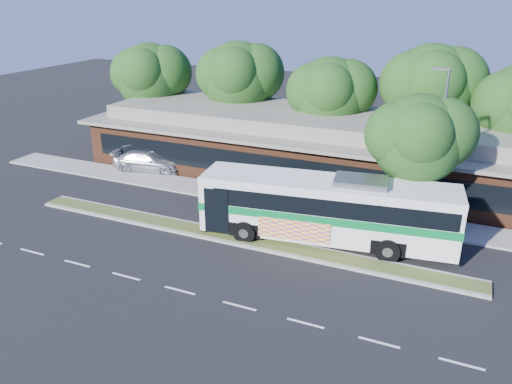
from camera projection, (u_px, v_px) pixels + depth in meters
ground at (229, 243)px, 26.94m from camera, size 120.00×120.00×0.00m
median_strip at (234, 237)px, 27.42m from camera, size 26.00×1.10×0.15m
sidewalk at (273, 200)px, 32.35m from camera, size 44.00×2.60×0.12m
parking_lot at (92, 152)px, 42.13m from camera, size 14.00×12.00×0.01m
plaza_building at (306, 143)px, 37.17m from camera, size 33.20×11.20×4.45m
lamp_post at (438, 147)px, 26.63m from camera, size 0.93×0.18×9.07m
tree_bg_a at (155, 76)px, 43.03m from camera, size 6.47×5.80×8.63m
tree_bg_b at (244, 77)px, 40.79m from camera, size 6.69×6.00×9.00m
tree_bg_c at (335, 93)px, 37.17m from camera, size 6.24×5.60×8.26m
tree_bg_d at (437, 86)px, 35.09m from camera, size 6.91×6.20×9.37m
transit_bus at (328, 205)px, 26.44m from camera, size 13.76×4.68×3.79m
sedan at (149, 161)px, 37.54m from camera, size 5.69×3.24×1.55m
sidewalk_tree at (425, 138)px, 26.65m from camera, size 5.48×4.92×7.73m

